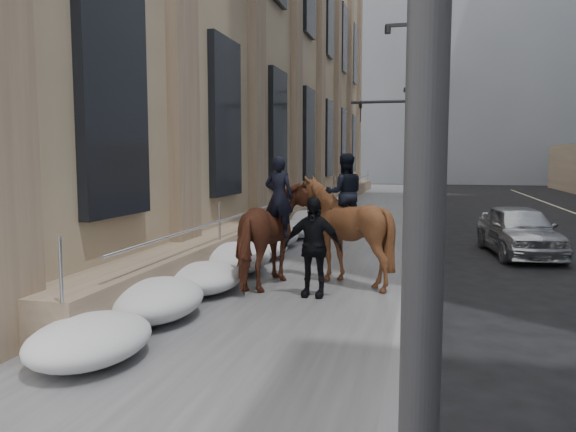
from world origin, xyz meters
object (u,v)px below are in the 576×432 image
object	(u,v)px
mounted_horse_right	(343,227)
pedestrian	(313,247)
mounted_horse_left	(276,233)
car_silver	(519,230)

from	to	relation	value
mounted_horse_right	pedestrian	bearing A→B (deg)	57.09
mounted_horse_left	pedestrian	world-z (taller)	mounted_horse_left
mounted_horse_right	pedestrian	xyz separation A→B (m)	(-0.42, -1.31, -0.25)
mounted_horse_left	mounted_horse_right	xyz separation A→B (m)	(1.35, 0.63, 0.09)
pedestrian	mounted_horse_left	bearing A→B (deg)	146.44
car_silver	mounted_horse_right	bearing A→B (deg)	-136.45
pedestrian	car_silver	size ratio (longest dim) A/B	0.45
mounted_horse_right	car_silver	xyz separation A→B (m)	(4.41, 5.36, -0.61)
mounted_horse_right	pedestrian	distance (m)	1.40
mounted_horse_left	mounted_horse_right	distance (m)	1.49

